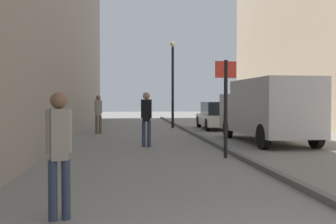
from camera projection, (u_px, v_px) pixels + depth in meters
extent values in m
plane|color=gray|center=(166.00, 143.00, 14.44)|extent=(80.00, 80.00, 0.00)
cube|color=#615F5B|center=(209.00, 141.00, 14.60)|extent=(0.16, 40.00, 0.12)
cylinder|color=#2D3851|center=(66.00, 190.00, 5.16)|extent=(0.11, 0.11, 0.77)
cylinder|color=#2D3851|center=(53.00, 191.00, 5.10)|extent=(0.11, 0.11, 0.77)
cube|color=gray|center=(59.00, 135.00, 5.11)|extent=(0.26, 0.23, 0.66)
cylinder|color=gray|center=(68.00, 130.00, 5.16)|extent=(0.09, 0.09, 0.56)
cylinder|color=gray|center=(49.00, 131.00, 5.07)|extent=(0.09, 0.09, 0.56)
sphere|color=brown|center=(59.00, 100.00, 5.10)|extent=(0.21, 0.21, 0.21)
cylinder|color=brown|center=(97.00, 125.00, 18.32)|extent=(0.12, 0.12, 0.83)
cylinder|color=brown|center=(100.00, 125.00, 18.40)|extent=(0.12, 0.12, 0.83)
cube|color=gray|center=(98.00, 108.00, 18.34)|extent=(0.28, 0.26, 0.70)
cylinder|color=gray|center=(96.00, 107.00, 18.28)|extent=(0.10, 0.10, 0.60)
cylinder|color=gray|center=(101.00, 107.00, 18.39)|extent=(0.10, 0.10, 0.60)
sphere|color=brown|center=(98.00, 98.00, 18.32)|extent=(0.23, 0.23, 0.23)
cylinder|color=#2D3851|center=(144.00, 134.00, 13.22)|extent=(0.13, 0.13, 0.85)
cylinder|color=#2D3851|center=(149.00, 134.00, 13.20)|extent=(0.13, 0.13, 0.85)
cube|color=black|center=(146.00, 110.00, 13.19)|extent=(0.27, 0.24, 0.72)
cylinder|color=black|center=(142.00, 109.00, 13.20)|extent=(0.10, 0.10, 0.61)
cylinder|color=black|center=(150.00, 109.00, 13.17)|extent=(0.10, 0.10, 0.61)
sphere|color=#9E755B|center=(146.00, 96.00, 13.17)|extent=(0.23, 0.23, 0.23)
cube|color=#B7B7BC|center=(274.00, 107.00, 13.97)|extent=(2.09, 4.06, 1.93)
cube|color=#B7B7BC|center=(247.00, 112.00, 16.73)|extent=(2.01, 1.62, 1.45)
cube|color=black|center=(243.00, 104.00, 17.26)|extent=(1.65, 0.09, 0.64)
cylinder|color=black|center=(228.00, 128.00, 16.47)|extent=(0.25, 0.81, 0.80)
cylinder|color=black|center=(269.00, 128.00, 16.71)|extent=(0.25, 0.81, 0.80)
cylinder|color=black|center=(263.00, 136.00, 12.59)|extent=(0.25, 0.81, 0.80)
cylinder|color=black|center=(316.00, 136.00, 12.83)|extent=(0.25, 0.81, 0.80)
cube|color=silver|center=(218.00, 120.00, 21.49)|extent=(1.93, 4.25, 0.55)
cube|color=black|center=(218.00, 108.00, 21.47)|extent=(1.59, 2.57, 0.68)
cylinder|color=black|center=(199.00, 122.00, 22.86)|extent=(0.22, 0.65, 0.64)
cylinder|color=black|center=(227.00, 122.00, 22.98)|extent=(0.22, 0.65, 0.64)
cylinder|color=black|center=(208.00, 125.00, 20.01)|extent=(0.22, 0.65, 0.64)
cylinder|color=black|center=(240.00, 125.00, 20.13)|extent=(0.22, 0.65, 0.64)
cylinder|color=black|center=(226.00, 109.00, 10.65)|extent=(0.10, 0.10, 2.60)
cube|color=red|center=(226.00, 70.00, 10.62)|extent=(0.60, 0.14, 0.44)
cylinder|color=black|center=(173.00, 87.00, 22.21)|extent=(0.14, 0.14, 4.50)
sphere|color=beige|center=(173.00, 44.00, 22.14)|extent=(0.28, 0.28, 0.28)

